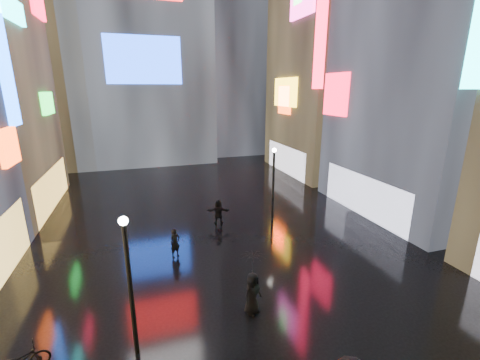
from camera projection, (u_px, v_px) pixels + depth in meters
name	position (u px, v px, depth m)	size (l,w,h in m)	color
ground	(207.00, 217.00, 23.35)	(140.00, 140.00, 0.00)	black
building_right_far	(334.00, 39.00, 33.34)	(10.28, 12.00, 28.00)	black
tower_flank_right	(227.00, 30.00, 45.12)	(12.00, 12.00, 34.00)	black
tower_flank_left	(39.00, 52.00, 35.83)	(10.00, 10.00, 26.00)	black
lamp_near	(130.00, 280.00, 10.57)	(0.30, 0.30, 5.20)	black
lamp_far	(273.00, 180.00, 22.05)	(0.30, 0.30, 5.20)	black
pedestrian_4	(252.00, 293.00, 13.20)	(0.89, 0.58, 1.82)	black
pedestrian_5	(218.00, 212.00, 21.98)	(1.60, 0.51, 1.72)	black
pedestrian_6	(175.00, 243.00, 17.68)	(0.60, 0.39, 1.64)	black
umbrella_2	(253.00, 263.00, 12.82)	(1.03, 1.05, 0.95)	black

